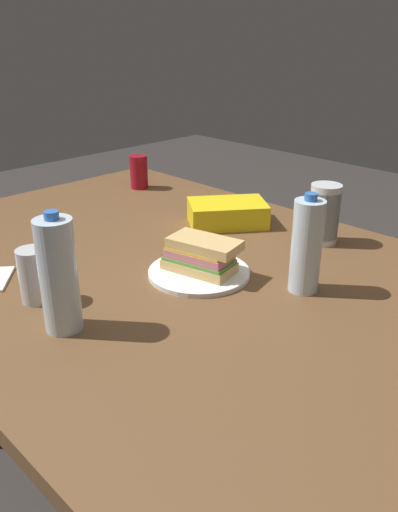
% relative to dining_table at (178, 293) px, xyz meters
% --- Properties ---
extents(ground_plane, '(8.00, 8.00, 0.00)m').
position_rel_dining_table_xyz_m(ground_plane, '(0.00, 0.00, -0.67)').
color(ground_plane, '#383330').
extents(dining_table, '(1.74, 1.16, 0.74)m').
position_rel_dining_table_xyz_m(dining_table, '(0.00, 0.00, 0.00)').
color(dining_table, brown).
rests_on(dining_table, ground_plane).
extents(paper_plate, '(0.25, 0.25, 0.01)m').
position_rel_dining_table_xyz_m(paper_plate, '(0.07, 0.01, 0.08)').
color(paper_plate, white).
rests_on(paper_plate, dining_table).
extents(sandwich, '(0.20, 0.13, 0.08)m').
position_rel_dining_table_xyz_m(sandwich, '(0.07, 0.01, 0.13)').
color(sandwich, '#DBB26B').
rests_on(sandwich, paper_plate).
extents(soda_can_red, '(0.07, 0.07, 0.12)m').
position_rel_dining_table_xyz_m(soda_can_red, '(-0.62, 0.38, 0.13)').
color(soda_can_red, maroon).
rests_on(soda_can_red, dining_table).
extents(chip_bag, '(0.26, 0.27, 0.07)m').
position_rel_dining_table_xyz_m(chip_bag, '(-0.13, 0.32, 0.11)').
color(chip_bag, yellow).
rests_on(chip_bag, dining_table).
extents(water_bottle_tall, '(0.07, 0.07, 0.25)m').
position_rel_dining_table_xyz_m(water_bottle_tall, '(0.05, -0.35, 0.19)').
color(water_bottle_tall, silver).
rests_on(water_bottle_tall, dining_table).
extents(plastic_cup_stack, '(0.08, 0.08, 0.17)m').
position_rel_dining_table_xyz_m(plastic_cup_stack, '(0.16, 0.40, 0.16)').
color(plastic_cup_stack, silver).
rests_on(plastic_cup_stack, dining_table).
extents(water_bottle_spare, '(0.07, 0.07, 0.23)m').
position_rel_dining_table_xyz_m(water_bottle_spare, '(0.29, 0.12, 0.18)').
color(water_bottle_spare, silver).
rests_on(water_bottle_spare, dining_table).
extents(soda_can_silver, '(0.07, 0.07, 0.12)m').
position_rel_dining_table_xyz_m(soda_can_silver, '(-0.10, -0.34, 0.13)').
color(soda_can_silver, silver).
rests_on(soda_can_silver, dining_table).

